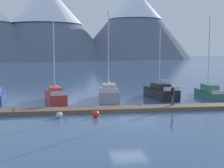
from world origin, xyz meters
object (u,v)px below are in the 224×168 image
(sailboat_mid_dock_starboard, at_px, (159,92))
(person_on_dock, at_px, (173,94))
(sailboat_second_berth, at_px, (55,95))
(mooring_buoy_channel_marker, at_px, (59,115))
(sailboat_far_berth, at_px, (208,92))
(mooring_buoy_inner_mooring, at_px, (96,114))
(sailboat_mid_dock_port, at_px, (109,93))

(sailboat_mid_dock_starboard, height_order, person_on_dock, sailboat_mid_dock_starboard)
(sailboat_second_berth, bearing_deg, person_on_dock, -29.92)
(mooring_buoy_channel_marker, bearing_deg, sailboat_second_berth, 91.44)
(person_on_dock, xyz_separation_m, mooring_buoy_channel_marker, (-9.50, -2.02, -1.04))
(sailboat_mid_dock_starboard, height_order, sailboat_far_berth, sailboat_far_berth)
(person_on_dock, bearing_deg, sailboat_mid_dock_starboard, 80.81)
(sailboat_mid_dock_starboard, height_order, mooring_buoy_inner_mooring, sailboat_mid_dock_starboard)
(sailboat_far_berth, distance_m, person_on_dock, 8.85)
(mooring_buoy_inner_mooring, bearing_deg, sailboat_second_berth, 109.20)
(sailboat_mid_dock_port, distance_m, mooring_buoy_inner_mooring, 9.08)
(sailboat_mid_dock_starboard, distance_m, mooring_buoy_channel_marker, 13.33)
(person_on_dock, bearing_deg, mooring_buoy_channel_marker, -168.00)
(sailboat_mid_dock_port, bearing_deg, sailboat_mid_dock_starboard, -0.76)
(sailboat_far_berth, height_order, mooring_buoy_inner_mooring, sailboat_far_berth)
(person_on_dock, distance_m, mooring_buoy_inner_mooring, 7.39)
(sailboat_far_berth, distance_m, mooring_buoy_channel_marker, 17.86)
(person_on_dock, relative_size, mooring_buoy_inner_mooring, 2.82)
(sailboat_mid_dock_starboard, relative_size, mooring_buoy_channel_marker, 13.91)
(sailboat_mid_dock_starboard, relative_size, person_on_dock, 4.33)
(sailboat_mid_dock_port, xyz_separation_m, sailboat_far_berth, (10.78, -0.24, -0.13))
(sailboat_second_berth, relative_size, mooring_buoy_inner_mooring, 12.63)
(sailboat_second_berth, bearing_deg, sailboat_mid_dock_starboard, 3.26)
(sailboat_mid_dock_starboard, relative_size, mooring_buoy_inner_mooring, 12.19)
(sailboat_second_berth, bearing_deg, sailboat_mid_dock_port, 7.22)
(sailboat_mid_dock_port, bearing_deg, sailboat_second_berth, -172.78)
(sailboat_mid_dock_starboard, bearing_deg, mooring_buoy_channel_marker, -141.99)
(sailboat_mid_dock_starboard, relative_size, sailboat_far_berth, 0.86)
(sailboat_second_berth, relative_size, sailboat_far_berth, 0.89)
(sailboat_mid_dock_starboard, distance_m, sailboat_far_berth, 5.45)
(sailboat_mid_dock_port, bearing_deg, mooring_buoy_inner_mooring, -106.44)
(person_on_dock, bearing_deg, sailboat_second_berth, 150.08)
(person_on_dock, distance_m, mooring_buoy_channel_marker, 9.77)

